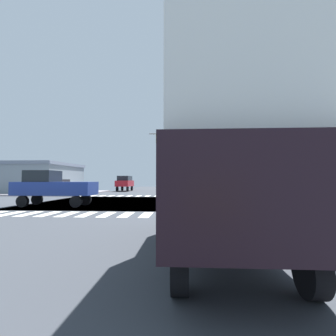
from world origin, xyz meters
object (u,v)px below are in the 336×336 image
object	(u,v)px
street_lamp	(205,159)
suv_queued_2	(125,182)
traffic_signal_mast	(192,147)
box_truck_crossing_1	(221,145)
pickup_leading_1	(53,186)
bank_building	(29,178)

from	to	relation	value
street_lamp	suv_queued_2	size ratio (longest dim) A/B	1.79
traffic_signal_mast	box_truck_crossing_1	xyz separation A→B (m)	(-0.03, -20.67, -2.69)
pickup_leading_1	bank_building	bearing A→B (deg)	35.82
bank_building	street_lamp	bearing A→B (deg)	11.64
pickup_leading_1	traffic_signal_mast	bearing A→B (deg)	-42.43
traffic_signal_mast	suv_queued_2	size ratio (longest dim) A/B	1.63
traffic_signal_mast	street_lamp	bearing A→B (deg)	79.21
suv_queued_2	pickup_leading_1	bearing A→B (deg)	91.19
traffic_signal_mast	suv_queued_2	bearing A→B (deg)	129.68
bank_building	pickup_leading_1	distance (m)	21.87
box_truck_crossing_1	suv_queued_2	distance (m)	34.27
suv_queued_2	pickup_leading_1	xyz separation A→B (m)	(0.47, -22.54, -0.10)
traffic_signal_mast	bank_building	size ratio (longest dim) A/B	0.57
bank_building	box_truck_crossing_1	world-z (taller)	box_truck_crossing_1
traffic_signal_mast	bank_building	world-z (taller)	traffic_signal_mast
bank_building	suv_queued_2	bearing A→B (deg)	21.37
traffic_signal_mast	bank_building	bearing A→B (deg)	161.99
traffic_signal_mast	street_lamp	size ratio (longest dim) A/B	0.91
traffic_signal_mast	street_lamp	distance (m)	12.58
bank_building	box_truck_crossing_1	size ratio (longest dim) A/B	1.82
street_lamp	pickup_leading_1	world-z (taller)	street_lamp
traffic_signal_mast	box_truck_crossing_1	size ratio (longest dim) A/B	1.04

